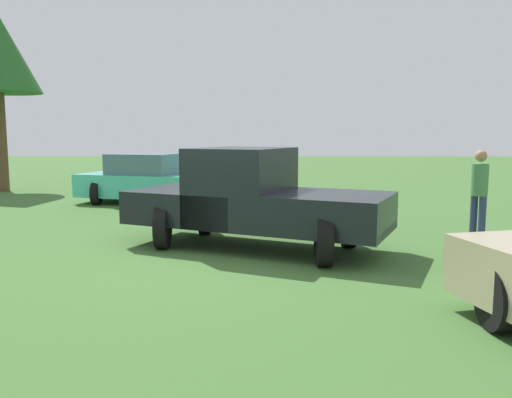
% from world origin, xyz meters
% --- Properties ---
extents(ground_plane, '(80.00, 80.00, 0.00)m').
position_xyz_m(ground_plane, '(0.00, 0.00, 0.00)').
color(ground_plane, '#3D662D').
extents(pickup_truck, '(3.62, 5.05, 1.82)m').
position_xyz_m(pickup_truck, '(-0.73, 0.50, 0.94)').
color(pickup_truck, black).
rests_on(pickup_truck, ground_plane).
extents(sedan_near, '(3.03, 4.66, 1.49)m').
position_xyz_m(sedan_near, '(-6.82, -2.55, 0.69)').
color(sedan_near, black).
rests_on(sedan_near, ground_plane).
extents(person_visitor, '(0.43, 0.43, 1.75)m').
position_xyz_m(person_visitor, '(-1.62, 5.04, 0.99)').
color(person_visitor, navy).
rests_on(person_visitor, ground_plane).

